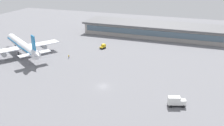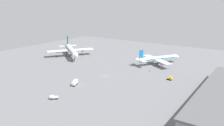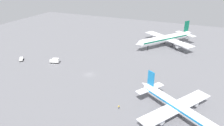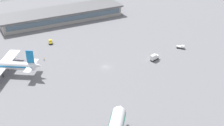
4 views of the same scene
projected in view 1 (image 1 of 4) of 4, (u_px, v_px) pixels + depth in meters
name	position (u px, v px, depth m)	size (l,w,h in m)	color
ground	(103.00, 86.00, 91.79)	(288.00, 288.00, 0.00)	slate
terminal_building	(153.00, 29.00, 157.47)	(89.16, 22.60, 7.64)	#9E9993
airplane_at_gate	(23.00, 46.00, 122.22)	(39.27, 33.06, 13.58)	white
catering_truck	(176.00, 101.00, 78.25)	(5.91, 3.62, 3.30)	black
baggage_tug	(103.00, 46.00, 133.48)	(2.90, 3.58, 2.30)	black
ground_crew_worker	(69.00, 56.00, 119.42)	(0.50, 0.54, 1.67)	#1E2338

